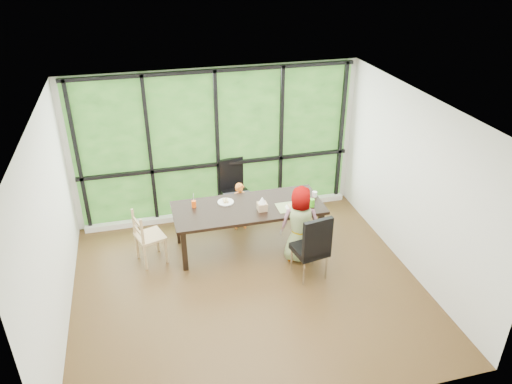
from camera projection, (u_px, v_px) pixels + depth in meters
ground at (248, 286)px, 7.15m from camera, size 5.00×5.00×0.00m
back_wall at (217, 145)px, 8.43m from camera, size 5.00×0.00×5.00m
foliage_backdrop at (217, 145)px, 8.41m from camera, size 4.80×0.02×2.65m
window_mullions at (218, 146)px, 8.38m from camera, size 4.80×0.06×2.65m
window_sill at (221, 212)px, 8.96m from camera, size 4.80×0.12×0.10m
dining_table at (249, 226)px, 7.91m from camera, size 2.42×1.02×0.75m
chair_window_leather at (236, 190)px, 8.67m from camera, size 0.55×0.55×1.08m
chair_interior_leather at (310, 245)px, 7.14m from camera, size 0.53×0.53×1.08m
chair_end_beech at (150, 236)px, 7.51m from camera, size 0.51×0.52×0.90m
child_toddler at (240, 206)px, 8.38m from camera, size 0.32×0.21×0.86m
child_older at (301, 224)px, 7.48m from camera, size 0.70×0.55×1.27m
placemat at (291, 207)px, 7.71m from camera, size 0.44×0.33×0.01m
plate_far at (226, 202)px, 7.84m from camera, size 0.26×0.26×0.02m
plate_near at (292, 207)px, 7.69m from camera, size 0.23×0.23×0.01m
orange_cup at (194, 204)px, 7.69m from camera, size 0.07×0.07×0.11m
green_cup at (312, 203)px, 7.70m from camera, size 0.09×0.09×0.13m
white_mug at (315, 194)px, 8.00m from camera, size 0.08×0.08×0.09m
tissue_box at (262, 207)px, 7.60m from camera, size 0.15×0.15×0.13m
crepe_rolls_far at (226, 201)px, 7.83m from camera, size 0.10×0.12×0.04m
crepe_rolls_near at (292, 206)px, 7.68m from camera, size 0.15×0.12×0.04m
straw_white at (193, 199)px, 7.64m from camera, size 0.01×0.04×0.20m
straw_pink at (312, 197)px, 7.64m from camera, size 0.01×0.04×0.20m
tissue at (262, 200)px, 7.54m from camera, size 0.12×0.12×0.11m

